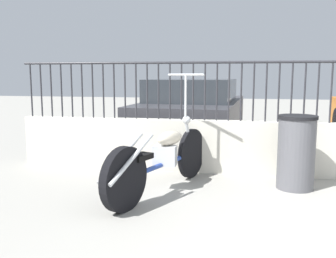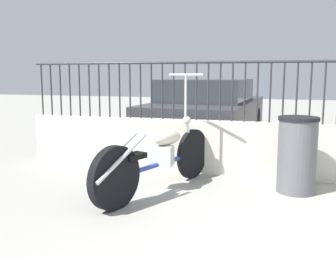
{
  "view_description": "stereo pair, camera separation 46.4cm",
  "coord_description": "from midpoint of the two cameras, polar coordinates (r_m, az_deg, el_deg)",
  "views": [
    {
      "loc": [
        -1.11,
        -2.52,
        1.41
      ],
      "look_at": [
        -2.03,
        2.26,
        0.7
      ],
      "focal_mm": 40.0,
      "sensor_mm": 36.0,
      "label": 1
    },
    {
      "loc": [
        -0.66,
        -2.41,
        1.41
      ],
      "look_at": [
        -2.03,
        2.26,
        0.7
      ],
      "focal_mm": 40.0,
      "sensor_mm": 36.0,
      "label": 2
    }
  ],
  "objects": [
    {
      "name": "car_dark_grey",
      "position": [
        7.99,
        2.29,
        2.97
      ],
      "size": [
        2.09,
        4.27,
        1.31
      ],
      "rotation": [
        0.0,
        0.0,
        1.51
      ],
      "color": "black",
      "rests_on": "ground_plane"
    },
    {
      "name": "trash_bin",
      "position": [
        4.81,
        16.37,
        -3.43
      ],
      "size": [
        0.47,
        0.47,
        0.92
      ],
      "color": "#56565B",
      "rests_on": "ground_plane"
    },
    {
      "name": "fence_railing",
      "position": [
        5.35,
        20.57,
        6.64
      ],
      "size": [
        8.78,
        0.04,
        0.83
      ],
      "color": "#2D2D33",
      "rests_on": "low_wall"
    },
    {
      "name": "low_wall",
      "position": [
        5.45,
        20.08,
        -3.1
      ],
      "size": [
        8.78,
        0.18,
        0.76
      ],
      "color": "beige",
      "rests_on": "ground_plane"
    },
    {
      "name": "motorcycle_blue",
      "position": [
        4.42,
        -4.54,
        -4.7
      ],
      "size": [
        0.9,
        2.08,
        1.43
      ],
      "rotation": [
        0.0,
        0.0,
        1.22
      ],
      "color": "black",
      "rests_on": "ground_plane"
    }
  ]
}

